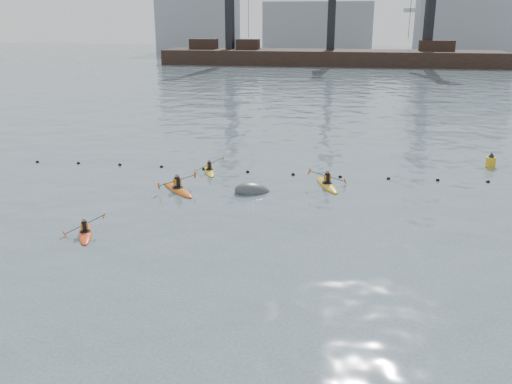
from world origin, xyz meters
The scene contains 9 objects.
float_line centered at (-0.50, 22.53, 0.03)m, with size 33.24×0.73×0.24m.
barge_pier centered at (-0.22, 110.00, 1.89)m, with size 72.00×19.30×29.50m.
skyline centered at (2.23, 150.27, 9.25)m, with size 141.00×28.00×22.00m.
kayaker_0 centered at (-7.57, 10.65, 0.09)m, with size 1.84×2.83×1.10m.
kayaker_2 centered at (-5.35, 17.90, 0.11)m, with size 2.97×3.18×1.16m.
kayaker_3 centered at (3.25, 20.27, 0.11)m, with size 2.33×3.56×1.29m.
kayaker_5 centered at (-4.51, 22.16, 0.09)m, with size 1.96×2.96×1.15m.
mooring_buoy centered at (-0.95, 18.32, 0.00)m, with size 2.20×1.30×1.10m, color #3D4042.
nav_buoy centered at (14.00, 26.49, 0.35)m, with size 0.64×0.64×1.16m.
Camera 1 is at (4.20, -11.16, 9.63)m, focal length 38.00 mm.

